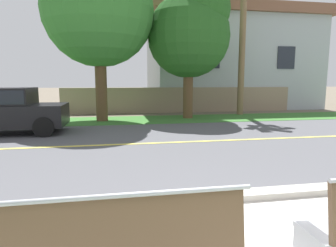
# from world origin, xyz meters

# --- Properties ---
(ground_plane) EXTENTS (140.00, 140.00, 0.00)m
(ground_plane) POSITION_xyz_m (0.00, 8.00, 0.00)
(ground_plane) COLOR #665B4C
(curb_edge) EXTENTS (44.00, 0.30, 0.11)m
(curb_edge) POSITION_xyz_m (0.00, 2.35, 0.06)
(curb_edge) COLOR #ADA89E
(curb_edge) RESTS_ON ground_plane
(street_asphalt) EXTENTS (52.00, 8.00, 0.01)m
(street_asphalt) POSITION_xyz_m (0.00, 6.50, 0.00)
(street_asphalt) COLOR #515156
(street_asphalt) RESTS_ON ground_plane
(road_centre_line) EXTENTS (48.00, 0.14, 0.01)m
(road_centre_line) POSITION_xyz_m (0.00, 6.50, 0.01)
(road_centre_line) COLOR #E0CC4C
(road_centre_line) RESTS_ON ground_plane
(far_verge_grass) EXTENTS (48.00, 2.80, 0.02)m
(far_verge_grass) POSITION_xyz_m (0.00, 11.57, 0.01)
(far_verge_grass) COLOR #38702D
(far_verge_grass) RESTS_ON ground_plane
(shade_tree_far_left) EXTENTS (4.69, 4.69, 7.74)m
(shade_tree_far_left) POSITION_xyz_m (-1.73, 11.47, 5.03)
(shade_tree_far_left) COLOR brown
(shade_tree_far_left) RESTS_ON ground_plane
(shade_tree_left) EXTENTS (3.79, 3.79, 6.26)m
(shade_tree_left) POSITION_xyz_m (2.22, 11.75, 4.07)
(shade_tree_left) COLOR brown
(shade_tree_left) RESTS_ON ground_plane
(garden_wall) EXTENTS (13.00, 0.36, 1.40)m
(garden_wall) POSITION_xyz_m (2.37, 14.48, 0.70)
(garden_wall) COLOR gray
(garden_wall) RESTS_ON ground_plane
(house_across_street) EXTENTS (11.24, 6.91, 6.27)m
(house_across_street) POSITION_xyz_m (6.39, 17.68, 3.18)
(house_across_street) COLOR #A3ADB2
(house_across_street) RESTS_ON ground_plane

